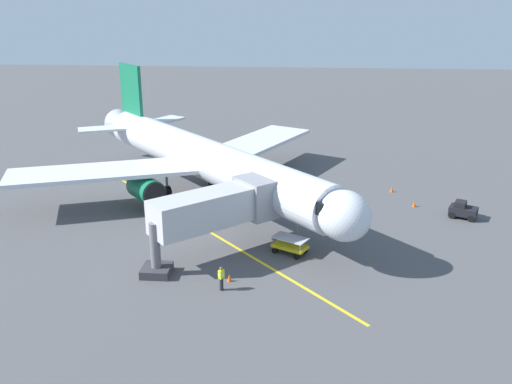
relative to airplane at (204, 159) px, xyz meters
name	(u,v)px	position (x,y,z in m)	size (l,w,h in m)	color
ground_plane	(209,197)	(-0.29, -0.51, -4.00)	(220.00, 220.00, 0.00)	#4C4C4F
apron_lead_in_line	(195,223)	(-0.19, 6.21, -4.00)	(0.24, 40.00, 0.01)	yellow
airplane	(204,159)	(0.00, 0.00, 0.00)	(32.54, 33.52, 11.50)	silver
jet_bridge	(222,207)	(-3.51, 11.99, -0.24)	(9.82, 9.12, 5.40)	#B7B7BC
ground_crew_marshaller	(221,278)	(-4.17, 17.57, -3.12)	(0.43, 0.47, 1.71)	#23232D
baggage_cart_near_nose	(290,245)	(-8.56, 11.48, -3.35)	(2.95, 2.47, 1.27)	yellow
belt_loader_starboard_side	(217,155)	(0.89, -13.49, -3.29)	(2.68, 4.71, 2.32)	#2D3899
tug_rear_apron	(463,210)	(-23.61, 2.95, -3.30)	(2.72, 2.34, 1.50)	black
safety_cone_nose_left	(229,278)	(-4.53, 16.33, -3.73)	(0.32, 0.32, 0.55)	#F2590F
safety_cone_nose_right	(414,204)	(-19.87, 0.53, -3.73)	(0.32, 0.32, 0.55)	#F2590F
safety_cone_wing_port	(392,189)	(-18.40, -3.54, -3.73)	(0.32, 0.32, 0.55)	#F2590F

